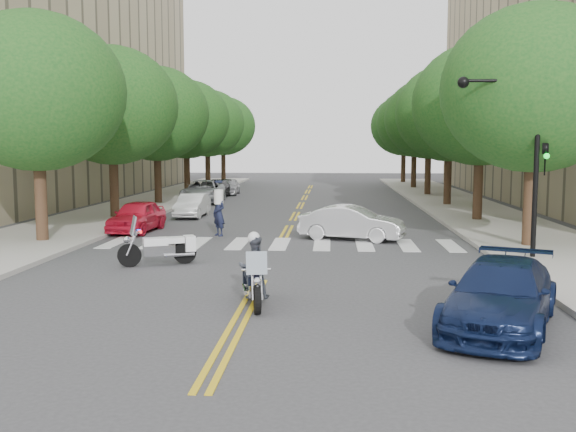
# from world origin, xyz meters

# --- Properties ---
(ground) EXTENTS (140.00, 140.00, 0.00)m
(ground) POSITION_xyz_m (0.00, 0.00, 0.00)
(ground) COLOR #38383A
(ground) RESTS_ON ground
(sidewalk_left) EXTENTS (5.00, 60.00, 0.15)m
(sidewalk_left) POSITION_xyz_m (-9.50, 22.00, 0.07)
(sidewalk_left) COLOR #9E9991
(sidewalk_left) RESTS_ON ground
(sidewalk_right) EXTENTS (5.00, 60.00, 0.15)m
(sidewalk_right) POSITION_xyz_m (9.50, 22.00, 0.07)
(sidewalk_right) COLOR #9E9991
(sidewalk_right) RESTS_ON ground
(tree_l_0) EXTENTS (6.40, 6.40, 8.45)m
(tree_l_0) POSITION_xyz_m (-8.80, 6.00, 5.55)
(tree_l_0) COLOR #382316
(tree_l_0) RESTS_ON ground
(tree_l_1) EXTENTS (6.40, 6.40, 8.45)m
(tree_l_1) POSITION_xyz_m (-8.80, 14.00, 5.55)
(tree_l_1) COLOR #382316
(tree_l_1) RESTS_ON ground
(tree_l_2) EXTENTS (6.40, 6.40, 8.45)m
(tree_l_2) POSITION_xyz_m (-8.80, 22.00, 5.55)
(tree_l_2) COLOR #382316
(tree_l_2) RESTS_ON ground
(tree_l_3) EXTENTS (6.40, 6.40, 8.45)m
(tree_l_3) POSITION_xyz_m (-8.80, 30.00, 5.55)
(tree_l_3) COLOR #382316
(tree_l_3) RESTS_ON ground
(tree_l_4) EXTENTS (6.40, 6.40, 8.45)m
(tree_l_4) POSITION_xyz_m (-8.80, 38.00, 5.55)
(tree_l_4) COLOR #382316
(tree_l_4) RESTS_ON ground
(tree_l_5) EXTENTS (6.40, 6.40, 8.45)m
(tree_l_5) POSITION_xyz_m (-8.80, 46.00, 5.55)
(tree_l_5) COLOR #382316
(tree_l_5) RESTS_ON ground
(tree_r_0) EXTENTS (6.40, 6.40, 8.45)m
(tree_r_0) POSITION_xyz_m (8.80, 6.00, 5.55)
(tree_r_0) COLOR #382316
(tree_r_0) RESTS_ON ground
(tree_r_1) EXTENTS (6.40, 6.40, 8.45)m
(tree_r_1) POSITION_xyz_m (8.80, 14.00, 5.55)
(tree_r_1) COLOR #382316
(tree_r_1) RESTS_ON ground
(tree_r_2) EXTENTS (6.40, 6.40, 8.45)m
(tree_r_2) POSITION_xyz_m (8.80, 22.00, 5.55)
(tree_r_2) COLOR #382316
(tree_r_2) RESTS_ON ground
(tree_r_3) EXTENTS (6.40, 6.40, 8.45)m
(tree_r_3) POSITION_xyz_m (8.80, 30.00, 5.55)
(tree_r_3) COLOR #382316
(tree_r_3) RESTS_ON ground
(tree_r_4) EXTENTS (6.40, 6.40, 8.45)m
(tree_r_4) POSITION_xyz_m (8.80, 38.00, 5.55)
(tree_r_4) COLOR #382316
(tree_r_4) RESTS_ON ground
(tree_r_5) EXTENTS (6.40, 6.40, 8.45)m
(tree_r_5) POSITION_xyz_m (8.80, 46.00, 5.55)
(tree_r_5) COLOR #382316
(tree_r_5) RESTS_ON ground
(traffic_signal_pole) EXTENTS (2.82, 0.42, 6.00)m
(traffic_signal_pole) POSITION_xyz_m (7.72, 3.50, 3.72)
(traffic_signal_pole) COLOR black
(traffic_signal_pole) RESTS_ON ground
(motorcycle_police) EXTENTS (0.80, 2.07, 1.69)m
(motorcycle_police) POSITION_xyz_m (0.14, -2.62, 0.75)
(motorcycle_police) COLOR black
(motorcycle_police) RESTS_ON ground
(motorcycle_parked) EXTENTS (2.24, 1.24, 1.53)m
(motorcycle_parked) POSITION_xyz_m (-3.19, 2.13, 0.53)
(motorcycle_parked) COLOR black
(motorcycle_parked) RESTS_ON ground
(officer_standing) EXTENTS (0.76, 0.77, 1.80)m
(officer_standing) POSITION_xyz_m (-2.63, 8.50, 0.90)
(officer_standing) COLOR #161A32
(officer_standing) RESTS_ON ground
(convertible) EXTENTS (4.24, 2.48, 1.32)m
(convertible) POSITION_xyz_m (2.66, 7.78, 0.66)
(convertible) COLOR silver
(convertible) RESTS_ON ground
(sedan_blue) EXTENTS (3.50, 4.99, 1.34)m
(sedan_blue) POSITION_xyz_m (5.24, -4.16, 0.67)
(sedan_blue) COLOR #0F1B3E
(sedan_blue) RESTS_ON ground
(parked_car_a) EXTENTS (1.81, 3.99, 1.33)m
(parked_car_a) POSITION_xyz_m (-6.30, 9.50, 0.66)
(parked_car_a) COLOR red
(parked_car_a) RESTS_ON ground
(parked_car_b) EXTENTS (1.26, 3.59, 1.18)m
(parked_car_b) POSITION_xyz_m (-5.20, 15.26, 0.59)
(parked_car_b) COLOR white
(parked_car_b) RESTS_ON ground
(parked_car_c) EXTENTS (2.69, 5.33, 1.45)m
(parked_car_c) POSITION_xyz_m (-6.30, 23.50, 0.72)
(parked_car_c) COLOR gray
(parked_car_c) RESTS_ON ground
(parked_car_d) EXTENTS (1.99, 4.31, 1.22)m
(parked_car_d) POSITION_xyz_m (-6.30, 27.70, 0.61)
(parked_car_d) COLOR black
(parked_car_d) RESTS_ON ground
(parked_car_e) EXTENTS (1.63, 3.69, 1.24)m
(parked_car_e) POSITION_xyz_m (-5.76, 30.51, 0.62)
(parked_car_e) COLOR #AFAFB4
(parked_car_e) RESTS_ON ground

